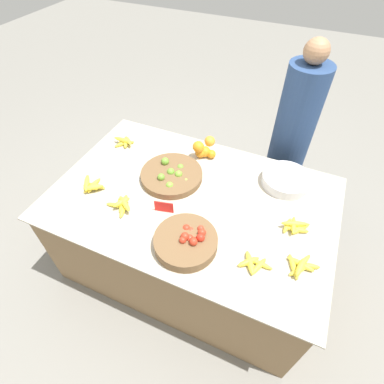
{
  "coord_description": "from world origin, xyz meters",
  "views": [
    {
      "loc": [
        0.53,
        -1.2,
        2.18
      ],
      "look_at": [
        0.0,
        0.0,
        0.8
      ],
      "focal_mm": 28.0,
      "sensor_mm": 36.0,
      "label": 1
    }
  ],
  "objects_px": {
    "lime_bowl": "(172,175)",
    "metal_bowl": "(286,180)",
    "vendor_person": "(289,145)",
    "tomato_basket": "(186,241)",
    "price_sign": "(164,207)"
  },
  "relations": [
    {
      "from": "price_sign",
      "to": "vendor_person",
      "type": "height_order",
      "value": "vendor_person"
    },
    {
      "from": "lime_bowl",
      "to": "tomato_basket",
      "type": "distance_m",
      "value": 0.56
    },
    {
      "from": "metal_bowl",
      "to": "lime_bowl",
      "type": "bearing_deg",
      "value": -160.27
    },
    {
      "from": "tomato_basket",
      "to": "metal_bowl",
      "type": "height_order",
      "value": "tomato_basket"
    },
    {
      "from": "price_sign",
      "to": "vendor_person",
      "type": "distance_m",
      "value": 1.2
    },
    {
      "from": "tomato_basket",
      "to": "price_sign",
      "type": "bearing_deg",
      "value": 143.52
    },
    {
      "from": "lime_bowl",
      "to": "metal_bowl",
      "type": "relative_size",
      "value": 1.32
    },
    {
      "from": "lime_bowl",
      "to": "price_sign",
      "type": "relative_size",
      "value": 3.6
    },
    {
      "from": "tomato_basket",
      "to": "metal_bowl",
      "type": "relative_size",
      "value": 1.12
    },
    {
      "from": "tomato_basket",
      "to": "price_sign",
      "type": "xyz_separation_m",
      "value": [
        -0.23,
        0.17,
        0.01
      ]
    },
    {
      "from": "lime_bowl",
      "to": "metal_bowl",
      "type": "xyz_separation_m",
      "value": [
        0.73,
        0.26,
        0.01
      ]
    },
    {
      "from": "tomato_basket",
      "to": "vendor_person",
      "type": "distance_m",
      "value": 1.27
    },
    {
      "from": "lime_bowl",
      "to": "vendor_person",
      "type": "distance_m",
      "value": 1.01
    },
    {
      "from": "lime_bowl",
      "to": "vendor_person",
      "type": "xyz_separation_m",
      "value": [
        0.67,
        0.76,
        -0.07
      ]
    },
    {
      "from": "tomato_basket",
      "to": "metal_bowl",
      "type": "xyz_separation_m",
      "value": [
        0.41,
        0.72,
        -0.0
      ]
    }
  ]
}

